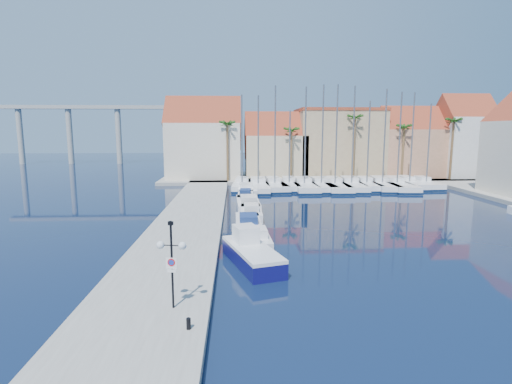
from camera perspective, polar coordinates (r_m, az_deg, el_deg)
ground at (r=22.80m, az=9.64°, el=-12.94°), size 260.00×260.00×0.00m
quay_west at (r=35.35m, az=-9.75°, el=-4.63°), size 6.00×77.00×0.50m
shore_north at (r=70.69m, az=9.14°, el=2.11°), size 54.00×16.00×0.50m
lamp_post at (r=18.13m, az=-11.98°, el=-8.31°), size 1.35×0.52×4.00m
bollard at (r=17.05m, az=-9.61°, el=-18.06°), size 0.18×0.18×0.46m
fishing_boat at (r=25.50m, az=-0.70°, el=-8.66°), size 3.88×6.70×2.23m
motorboat_west_0 at (r=29.60m, az=0.25°, el=-6.64°), size 1.92×5.33×1.40m
motorboat_west_1 at (r=34.18m, az=-1.12°, el=-4.52°), size 2.13×6.56×1.40m
motorboat_west_2 at (r=38.80m, az=-0.69°, el=-2.90°), size 2.03×6.17×1.40m
motorboat_west_3 at (r=43.74m, az=-1.15°, el=-1.56°), size 2.55×7.46×1.40m
motorboat_west_4 at (r=48.36m, az=-1.52°, el=-0.56°), size 2.19×5.74×1.40m
motorboat_west_5 at (r=53.76m, az=-1.42°, el=0.39°), size 2.67×7.44×1.40m
motorboat_west_6 at (r=58.92m, az=-1.96°, el=1.13°), size 2.35×6.35×1.40m
sailboat_0 at (r=57.52m, az=-1.97°, el=1.04°), size 3.18×9.70×13.27m
sailboat_1 at (r=56.82m, az=0.30°, el=0.92°), size 3.46×11.69×13.07m
sailboat_2 at (r=57.57m, az=2.59°, el=1.04°), size 3.68×10.84×14.48m
sailboat_3 at (r=58.09m, az=4.72°, el=1.06°), size 3.15×10.01×11.09m
sailboat_4 at (r=57.54m, az=6.83°, el=0.97°), size 3.29×11.66×14.27m
sailboat_5 at (r=58.06m, az=9.16°, el=1.00°), size 3.19×10.62×14.57m
sailboat_6 at (r=58.44m, az=11.07°, el=0.98°), size 3.57×12.06×14.61m
sailboat_7 at (r=59.38m, az=13.35°, el=1.03°), size 3.97×11.75×14.48m
sailboat_8 at (r=60.11m, az=15.37°, el=1.05°), size 2.65×9.65×12.44m
sailboat_9 at (r=60.80m, az=17.43°, el=1.04°), size 3.84×11.51×14.07m
sailboat_10 at (r=61.28m, az=19.29°, el=1.00°), size 3.90×12.23×13.65m
sailboat_11 at (r=63.23m, az=20.87°, el=1.18°), size 2.57×9.53×13.72m
sailboat_12 at (r=63.70m, az=22.94°, el=1.11°), size 2.41×8.30×12.13m
building_0 at (r=67.87m, az=-7.43°, el=7.18°), size 12.30×9.00×13.50m
building_1 at (r=68.05m, az=2.78°, el=6.21°), size 10.30×8.00×11.00m
building_2 at (r=70.94m, az=11.64°, el=6.93°), size 14.20×10.20×11.50m
building_3 at (r=73.96m, az=20.92°, el=6.29°), size 10.30×8.00×12.00m
building_4 at (r=77.12m, az=27.44°, el=6.79°), size 8.30×8.00×14.00m
palm_0 at (r=62.65m, az=-4.13°, el=9.44°), size 2.60×2.60×10.15m
palm_1 at (r=63.25m, az=5.08°, el=8.56°), size 2.60×2.60×9.15m
palm_2 at (r=65.42m, az=13.94°, el=10.00°), size 2.60×2.60×11.15m
palm_3 at (r=68.13m, az=20.42°, el=8.47°), size 2.60×2.60×9.65m
palm_4 at (r=71.66m, az=26.41°, el=8.85°), size 2.60×2.60×10.65m
viaduct at (r=108.23m, az=-21.73°, el=9.20°), size 48.00×2.20×14.45m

